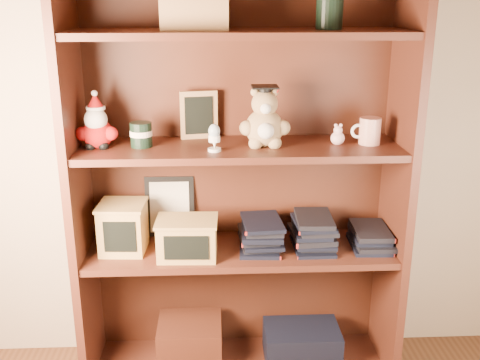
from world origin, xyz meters
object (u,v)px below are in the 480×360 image
object	(u,v)px
teacher_mug	(369,131)
treats_box	(123,227)
bookcase	(239,186)
grad_teddy_bear	(265,123)

from	to	relation	value
teacher_mug	treats_box	bearing A→B (deg)	-179.95
treats_box	bookcase	bearing A→B (deg)	6.79
bookcase	teacher_mug	distance (m)	0.52
grad_teddy_bear	teacher_mug	world-z (taller)	grad_teddy_bear
bookcase	teacher_mug	size ratio (longest dim) A/B	14.78
bookcase	treats_box	bearing A→B (deg)	-173.21
grad_teddy_bear	treats_box	distance (m)	0.65
teacher_mug	grad_teddy_bear	bearing A→B (deg)	-179.00
grad_teddy_bear	teacher_mug	bearing A→B (deg)	1.00
teacher_mug	bookcase	bearing A→B (deg)	173.82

